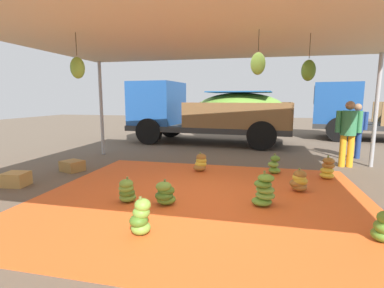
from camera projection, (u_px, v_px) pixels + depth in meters
name	position (u px, v px, depth m)	size (l,w,h in m)	color
ground_plane	(222.00, 162.00, 7.99)	(40.00, 40.00, 0.00)	brown
tarp_orange	(202.00, 198.00, 5.10)	(5.78, 5.13, 0.01)	#E05B23
tent_canopy	(202.00, 30.00, 4.59)	(8.00, 7.00, 2.90)	#9EA0A5
banana_bunch_0	(141.00, 218.00, 3.70)	(0.33, 0.33, 0.51)	#75A83D
banana_bunch_1	(328.00, 169.00, 6.30)	(0.41, 0.41, 0.51)	gold
banana_bunch_2	(264.00, 191.00, 4.72)	(0.47, 0.45, 0.57)	#60932D
banana_bunch_3	(384.00, 228.00, 3.50)	(0.29, 0.31, 0.43)	#518428
banana_bunch_4	(299.00, 181.00, 5.43)	(0.37, 0.34, 0.44)	#996628
banana_bunch_5	(274.00, 165.00, 6.72)	(0.38, 0.37, 0.47)	#60932D
banana_bunch_6	(165.00, 194.00, 4.76)	(0.40, 0.41, 0.43)	#60932D
banana_bunch_7	(127.00, 191.00, 4.87)	(0.37, 0.37, 0.44)	#6B9E38
banana_bunch_8	(201.00, 163.00, 6.95)	(0.38, 0.39, 0.46)	#996628
cargo_truck_main	(206.00, 111.00, 11.38)	(6.34, 2.95, 2.40)	#2D2D2D
worker_0	(356.00, 127.00, 8.37)	(0.59, 0.36, 1.60)	navy
worker_1	(348.00, 129.00, 7.30)	(0.62, 0.38, 1.68)	orange
crate_0	(72.00, 166.00, 7.00)	(0.48, 0.42, 0.25)	olive
crate_1	(16.00, 179.00, 5.81)	(0.45, 0.39, 0.28)	#B78947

